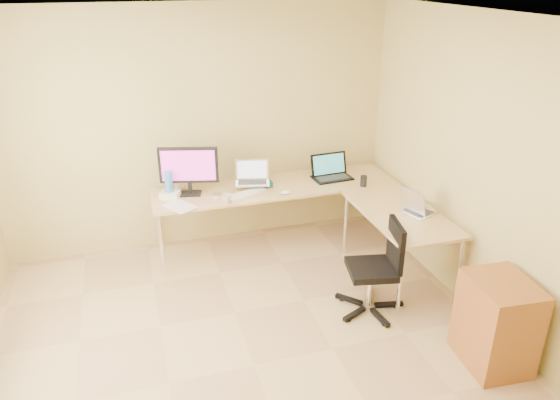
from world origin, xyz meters
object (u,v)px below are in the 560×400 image
object	(u,v)px
desk_fan	(178,177)
cabinet	(496,324)
laptop_return	(420,202)
office_chair	(372,262)
keyboard	(246,194)
desk_return	(398,245)
monitor	(189,171)
water_bottle	(169,185)
mug	(226,199)
laptop_center	(252,173)
laptop_black	(333,167)
desk_main	(275,216)

from	to	relation	value
desk_fan	cabinet	distance (m)	3.35
laptop_return	office_chair	distance (m)	0.82
keyboard	desk_fan	bearing A→B (deg)	126.87
desk_return	laptop_return	xyz separation A→B (m)	(0.15, -0.07, 0.48)
desk_return	monitor	xyz separation A→B (m)	(-1.89, 1.03, 0.62)
water_bottle	desk_fan	size ratio (longest dim) A/B	1.00
desk_return	water_bottle	xyz separation A→B (m)	(-2.10, 1.00, 0.51)
office_chair	water_bottle	bearing A→B (deg)	149.65
desk_return	cabinet	xyz separation A→B (m)	(0.12, -1.35, -0.01)
laptop_return	desk_return	bearing A→B (deg)	44.02
desk_return	keyboard	distance (m)	1.62
monitor	mug	size ratio (longest dim) A/B	6.21
monitor	laptop_center	world-z (taller)	monitor
monitor	laptop_black	bearing A→B (deg)	13.72
laptop_black	desk_fan	xyz separation A→B (m)	(-1.68, 0.19, 0.01)
keyboard	desk_main	bearing A→B (deg)	-1.57
desk_main	desk_return	world-z (taller)	same
monitor	laptop_center	bearing A→B (deg)	13.34
monitor	desk_return	bearing A→B (deg)	-14.06
monitor	cabinet	distance (m)	3.18
laptop_center	monitor	bearing A→B (deg)	-167.37
laptop_black	keyboard	xyz separation A→B (m)	(-1.03, -0.16, -0.12)
monitor	desk_fan	distance (m)	0.23
desk_return	laptop_center	size ratio (longest dim) A/B	3.61
mug	desk_return	bearing A→B (deg)	-24.07
laptop_return	water_bottle	bearing A→B (deg)	43.67
monitor	cabinet	xyz separation A→B (m)	(2.01, -2.38, -0.63)
cabinet	laptop_return	bearing A→B (deg)	93.20
desk_return	cabinet	world-z (taller)	cabinet
desk_main	water_bottle	distance (m)	1.24
laptop_return	laptop_black	bearing A→B (deg)	2.09
desk_fan	laptop_return	size ratio (longest dim) A/B	0.84
desk_main	office_chair	xyz separation A→B (m)	(0.47, -1.43, 0.14)
keyboard	water_bottle	size ratio (longest dim) A/B	1.59
water_bottle	cabinet	size ratio (longest dim) A/B	0.37
mug	water_bottle	xyz separation A→B (m)	(-0.53, 0.30, 0.10)
laptop_return	cabinet	distance (m)	1.37
laptop_return	desk_main	bearing A→B (deg)	25.49
laptop_center	laptop_black	size ratio (longest dim) A/B	0.85
laptop_black	mug	xyz separation A→B (m)	(-1.27, -0.30, -0.09)
mug	cabinet	distance (m)	2.69
cabinet	water_bottle	bearing A→B (deg)	137.94
desk_return	mug	distance (m)	1.77
laptop_center	office_chair	xyz separation A→B (m)	(0.72, -1.44, -0.40)
keyboard	desk_fan	size ratio (longest dim) A/B	1.59
desk_main	laptop_black	world-z (taller)	laptop_black
desk_return	office_chair	bearing A→B (deg)	-139.58
water_bottle	office_chair	world-z (taller)	water_bottle
keyboard	laptop_black	bearing A→B (deg)	-15.85
desk_return	laptop_center	distance (m)	1.68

